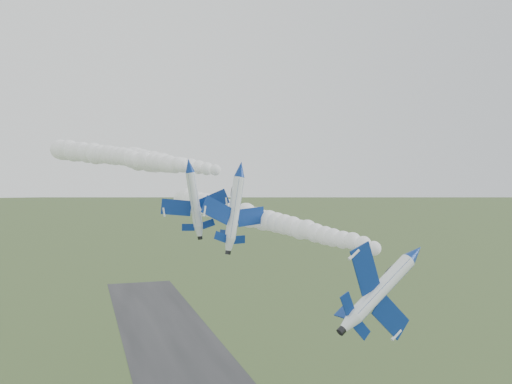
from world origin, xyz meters
TOP-DOWN VIEW (x-y plane):
  - jet_lead at (13.72, -10.39)m, footprint 7.20×14.29m
  - smoke_trail_jet_lead at (5.28, 23.46)m, footprint 20.17×60.53m
  - jet_pair_left at (-6.54, 17.56)m, footprint 10.00×12.14m
  - smoke_trail_jet_pair_left at (-7.18, 56.69)m, footprint 7.48×73.07m
  - jet_pair_right at (1.13, 16.78)m, footprint 11.57×13.49m
  - smoke_trail_jet_pair_right at (-14.04, 54.30)m, footprint 33.39×69.47m

SIDE VIEW (x-z plane):
  - jet_lead at x=13.72m, z-range 29.04..38.97m
  - smoke_trail_jet_lead at x=5.28m, z-range 33.49..37.95m
  - jet_pair_right at x=1.13m, z-range 41.59..45.52m
  - jet_pair_left at x=-6.54m, z-range 42.49..45.68m
  - smoke_trail_jet_pair_left at x=-7.18m, z-range 42.66..48.20m
  - smoke_trail_jet_pair_right at x=-14.04m, z-range 43.72..48.71m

